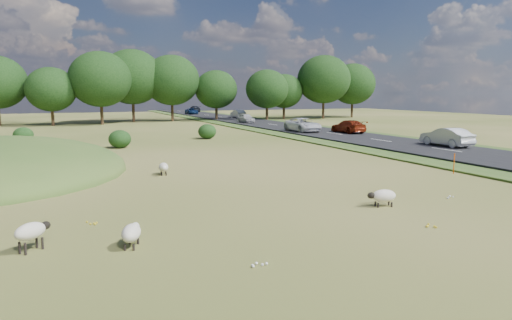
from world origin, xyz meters
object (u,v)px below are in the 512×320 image
at_px(sheep_3, 383,196).
at_px(car_0, 192,111).
at_px(car_1, 348,126).
at_px(car_7, 194,109).
at_px(car_2, 446,137).
at_px(car_5, 238,114).
at_px(marker_post, 454,164).
at_px(sheep_2, 164,167).
at_px(car_4, 303,125).
at_px(sheep_1, 31,231).
at_px(sheep_0, 131,233).
at_px(car_3, 246,118).

distance_m(sheep_3, car_0, 81.88).
distance_m(car_1, car_7, 63.95).
xyz_separation_m(car_2, car_5, (0.00, 48.97, -0.05)).
height_order(marker_post, sheep_3, marker_post).
bearing_deg(car_1, sheep_2, 35.19).
height_order(car_1, car_2, car_2).
bearing_deg(car_7, marker_post, 84.24).
bearing_deg(car_4, car_0, 90.00).
height_order(car_0, car_2, car_2).
xyz_separation_m(marker_post, sheep_3, (-8.81, -4.67, -0.15)).
bearing_deg(car_0, sheep_2, -106.45).
xyz_separation_m(sheep_3, car_2, (17.63, 13.90, 0.57)).
relative_size(car_1, car_4, 0.88).
distance_m(sheep_3, car_1, 33.22).
relative_size(car_4, car_5, 1.27).
bearing_deg(car_0, marker_post, -93.78).
xyz_separation_m(sheep_1, sheep_2, (6.24, 11.20, -0.17)).
bearing_deg(sheep_3, sheep_0, 17.99).
bearing_deg(car_2, marker_post, 46.28).
relative_size(car_5, car_7, 0.91).
bearing_deg(sheep_2, car_4, 143.86).
xyz_separation_m(sheep_0, car_1, (27.88, 29.20, 0.51)).
xyz_separation_m(car_1, car_7, (0.00, 63.95, -0.01)).
bearing_deg(sheep_1, car_5, 23.05).
relative_size(sheep_2, sheep_3, 0.97).
relative_size(sheep_1, car_7, 0.24).
bearing_deg(sheep_0, car_2, -40.55).
bearing_deg(car_2, car_7, -90.00).
bearing_deg(marker_post, car_4, 79.49).
relative_size(marker_post, sheep_0, 0.93).
bearing_deg(sheep_2, car_0, 172.11).
bearing_deg(car_3, car_0, 90.00).
relative_size(car_3, car_4, 0.73).
height_order(sheep_1, sheep_2, sheep_1).
distance_m(sheep_1, car_7, 97.32).
bearing_deg(sheep_1, car_2, -16.25).
distance_m(sheep_2, car_7, 84.75).
bearing_deg(car_3, car_1, -79.91).
height_order(sheep_2, sheep_3, sheep_3).
height_order(marker_post, car_4, car_4).
bearing_deg(car_5, sheep_3, 74.34).
height_order(car_2, car_4, same).
distance_m(car_1, car_4, 5.24).
distance_m(sheep_0, car_3, 55.99).
xyz_separation_m(car_3, car_7, (3.80, 42.60, 0.01)).
distance_m(sheep_3, car_2, 22.46).
xyz_separation_m(sheep_2, car_7, (24.40, 81.16, 0.51)).
xyz_separation_m(car_4, car_7, (3.80, 60.34, -0.08)).
height_order(sheep_3, car_0, car_0).
relative_size(car_1, car_5, 1.12).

